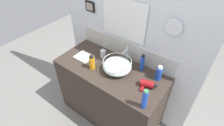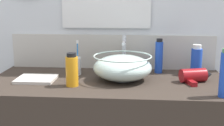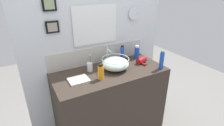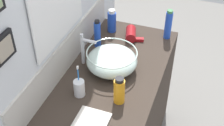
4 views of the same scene
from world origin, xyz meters
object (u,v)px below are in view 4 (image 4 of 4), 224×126
(glass_bowl_sink, at_px, (112,60))
(spray_bottle, at_px, (119,91))
(toothbrush_cup, at_px, (79,88))
(soap_dispenser, at_px, (168,25))
(hand_towel, at_px, (90,124))
(faucet, at_px, (84,47))
(lotion_bottle, at_px, (97,34))
(hair_drier, at_px, (131,33))
(shampoo_bottle, at_px, (112,21))

(glass_bowl_sink, xyz_separation_m, spray_bottle, (-0.25, -0.14, 0.01))
(toothbrush_cup, bearing_deg, soap_dispenser, -24.88)
(hand_towel, bearing_deg, glass_bowl_sink, 5.86)
(spray_bottle, bearing_deg, faucet, 52.00)
(glass_bowl_sink, bearing_deg, lotion_bottle, 41.00)
(hair_drier, relative_size, shampoo_bottle, 1.08)
(faucet, bearing_deg, toothbrush_cup, -162.27)
(hair_drier, bearing_deg, soap_dispenser, -71.33)
(glass_bowl_sink, xyz_separation_m, lotion_bottle, (0.21, 0.18, 0.03))
(soap_dispenser, xyz_separation_m, hand_towel, (-0.95, 0.21, -0.10))
(spray_bottle, bearing_deg, shampoo_bottle, 23.16)
(hair_drier, bearing_deg, glass_bowl_sink, 179.02)
(glass_bowl_sink, distance_m, hair_drier, 0.40)
(toothbrush_cup, bearing_deg, faucet, 17.73)
(soap_dispenser, bearing_deg, shampoo_bottle, 97.46)
(hair_drier, height_order, soap_dispenser, soap_dispenser)
(lotion_bottle, relative_size, hand_towel, 1.01)
(lotion_bottle, bearing_deg, hand_towel, -161.28)
(spray_bottle, relative_size, hand_towel, 0.84)
(toothbrush_cup, xyz_separation_m, soap_dispenser, (0.76, -0.35, 0.06))
(glass_bowl_sink, height_order, hair_drier, glass_bowl_sink)
(glass_bowl_sink, height_order, faucet, faucet)
(glass_bowl_sink, distance_m, hand_towel, 0.48)
(spray_bottle, bearing_deg, hair_drier, 11.21)
(shampoo_bottle, height_order, hand_towel, shampoo_bottle)
(glass_bowl_sink, distance_m, soap_dispenser, 0.55)
(shampoo_bottle, bearing_deg, faucet, 175.59)
(toothbrush_cup, xyz_separation_m, hand_towel, (-0.19, -0.15, -0.05))
(faucet, bearing_deg, lotion_bottle, -1.53)
(glass_bowl_sink, xyz_separation_m, soap_dispenser, (0.48, -0.26, 0.04))
(shampoo_bottle, bearing_deg, hand_towel, -167.22)
(hair_drier, relative_size, hand_towel, 0.93)
(faucet, bearing_deg, soap_dispenser, -42.68)
(hand_towel, bearing_deg, lotion_bottle, 18.72)
(spray_bottle, height_order, hand_towel, spray_bottle)
(toothbrush_cup, relative_size, shampoo_bottle, 1.13)
(shampoo_bottle, xyz_separation_m, spray_bottle, (-0.68, -0.29, -0.00))
(toothbrush_cup, height_order, soap_dispenser, soap_dispenser)
(toothbrush_cup, relative_size, soap_dispenser, 0.90)
(hair_drier, distance_m, hand_towel, 0.87)
(lotion_bottle, bearing_deg, glass_bowl_sink, -139.00)
(hair_drier, bearing_deg, spray_bottle, -168.79)
(faucet, distance_m, toothbrush_cup, 0.31)
(lotion_bottle, bearing_deg, toothbrush_cup, -170.27)
(hair_drier, xyz_separation_m, soap_dispenser, (0.08, -0.25, 0.08))
(faucet, xyz_separation_m, shampoo_bottle, (0.43, -0.03, -0.04))
(soap_dispenser, relative_size, shampoo_bottle, 1.26)
(faucet, height_order, shampoo_bottle, faucet)
(soap_dispenser, xyz_separation_m, spray_bottle, (-0.74, 0.12, -0.03))
(toothbrush_cup, relative_size, lotion_bottle, 0.98)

